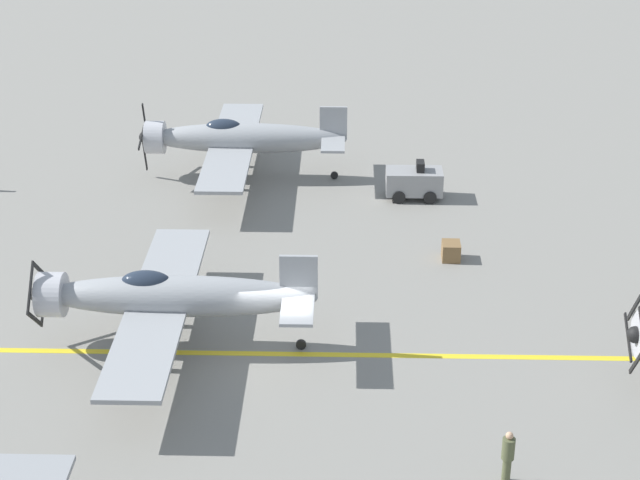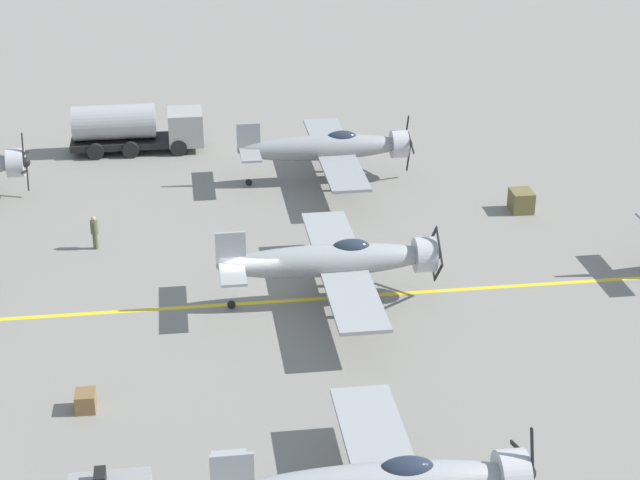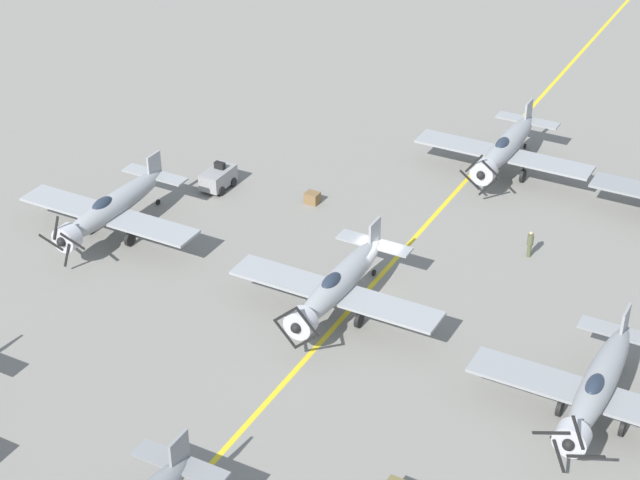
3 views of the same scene
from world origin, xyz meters
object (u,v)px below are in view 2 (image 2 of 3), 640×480
at_px(airplane_mid_center, 334,261).
at_px(ground_crew_walking, 95,231).
at_px(airplane_mid_left, 329,148).
at_px(supply_crate_by_tanker, 86,401).
at_px(supply_crate_mid_lane, 521,201).
at_px(fuel_tanker, 137,128).

bearing_deg(airplane_mid_center, ground_crew_walking, -140.62).
relative_size(airplane_mid_center, ground_crew_walking, 7.00).
xyz_separation_m(airplane_mid_left, supply_crate_by_tanker, (21.87, -12.33, -1.64)).
bearing_deg(supply_crate_by_tanker, ground_crew_walking, -178.57).
height_order(airplane_mid_left, airplane_mid_center, airplane_mid_left).
bearing_deg(airplane_mid_left, ground_crew_walking, -61.97).
bearing_deg(supply_crate_mid_lane, ground_crew_walking, -85.56).
bearing_deg(ground_crew_walking, supply_crate_by_tanker, 1.43).
distance_m(airplane_mid_left, supply_crate_by_tanker, 25.16).
distance_m(airplane_mid_center, supply_crate_mid_lane, 14.57).
xyz_separation_m(supply_crate_by_tanker, supply_crate_mid_lane, (-16.15, 21.85, 0.20)).
bearing_deg(supply_crate_by_tanker, airplane_mid_center, 124.80).
bearing_deg(airplane_mid_center, supply_crate_by_tanker, -72.12).
bearing_deg(ground_crew_walking, airplane_mid_left, 120.41).
relative_size(airplane_mid_left, supply_crate_mid_lane, 8.82).
height_order(airplane_mid_center, supply_crate_mid_lane, airplane_mid_center).
bearing_deg(supply_crate_mid_lane, airplane_mid_center, -52.06).
relative_size(ground_crew_walking, supply_crate_mid_lane, 1.26).
bearing_deg(fuel_tanker, airplane_mid_left, 58.29).
distance_m(airplane_mid_center, supply_crate_by_tanker, 12.79).
relative_size(ground_crew_walking, supply_crate_by_tanker, 1.93).
xyz_separation_m(fuel_tanker, ground_crew_walking, (14.13, -1.88, -0.58)).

